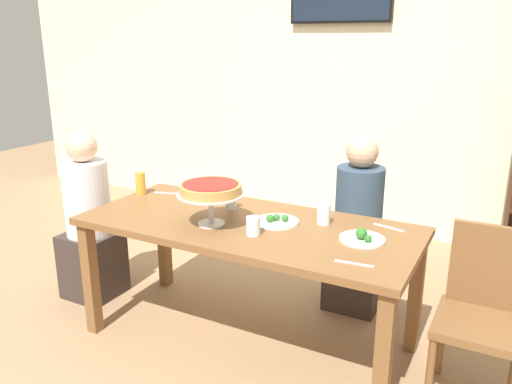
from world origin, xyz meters
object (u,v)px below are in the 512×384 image
Objects in this scene: diner_far_right at (357,236)px; salad_plate_far_diner at (362,238)px; salad_plate_near_diner at (277,221)px; beer_glass_amber_tall at (141,183)px; water_glass_clear_spare at (231,200)px; diner_head_west at (90,228)px; water_glass_clear_far at (253,226)px; cutlery_fork_far at (167,193)px; dining_table at (248,237)px; chair_head_east at (482,308)px; cutlery_fork_near at (354,264)px; cutlery_knife_near at (388,227)px; water_glass_clear_near at (324,214)px; deep_dish_pizza_stand at (211,191)px; cutlery_knife_far at (216,197)px.

diner_far_right is 4.96× the size of salad_plate_far_diner.
beer_glass_amber_tall is at bearing 175.76° from salad_plate_near_diner.
diner_head_west is at bearing -171.31° from water_glass_clear_spare.
water_glass_clear_far is 0.54× the size of cutlery_fork_far.
water_glass_clear_far is 0.44m from water_glass_clear_spare.
dining_table is at bearing -38.52° from water_glass_clear_spare.
water_glass_clear_far is (-0.31, -0.85, 0.30)m from diner_far_right.
chair_head_east reaches higher than cutlery_fork_near.
salad_plate_far_diner is at bearing 19.38° from water_glass_clear_far.
cutlery_fork_far is (-0.73, 0.24, 0.09)m from dining_table.
cutlery_knife_near is at bearing 20.73° from salad_plate_near_diner.
chair_head_east reaches higher than cutlery_fork_far.
diner_head_west is 4.69× the size of salad_plate_near_diner.
beer_glass_amber_tall is 0.67m from water_glass_clear_spare.
cutlery_fork_near is (0.05, -0.29, -0.01)m from salad_plate_far_diner.
beer_glass_amber_tall reaches higher than water_glass_clear_far.
cutlery_knife_near is (0.33, 0.11, -0.06)m from water_glass_clear_near.
salad_plate_far_diner reaches higher than cutlery_fork_near.
salad_plate_far_diner is 0.26m from cutlery_knife_near.
salad_plate_far_diner is at bearing 155.95° from cutlery_fork_far.
diner_head_west is 1.38m from water_glass_clear_far.
diner_far_right is at bearing 54.77° from deep_dish_pizza_stand.
dining_table is 0.90m from beer_glass_amber_tall.
water_glass_clear_spare reaches higher than water_glass_clear_far.
dining_table is at bearing -9.33° from beer_glass_amber_tall.
salad_plate_near_diner is 0.22m from water_glass_clear_far.
chair_head_east is at bearing -1.34° from beer_glass_amber_tall.
deep_dish_pizza_stand is at bearing -81.73° from water_glass_clear_spare.
water_glass_clear_near is (0.54, 0.30, -0.13)m from deep_dish_pizza_stand.
water_glass_clear_spare is 0.66× the size of cutlery_fork_far.
salad_plate_near_diner is at bearing -4.24° from beer_glass_amber_tall.
water_glass_clear_far is at bearing -19.92° from diner_far_right.
beer_glass_amber_tall is at bearing -178.58° from water_glass_clear_near.
cutlery_knife_far is (0.81, 0.31, 0.25)m from diner_head_west.
dining_table is at bearing 155.09° from cutlery_fork_near.
diner_far_right is 0.57m from cutlery_knife_near.
cutlery_fork_near is 1.00× the size of cutlery_knife_far.
water_glass_clear_spare is (-0.84, 0.12, 0.04)m from salad_plate_far_diner.
dining_table is 1.23m from diner_head_west.
water_glass_clear_spare is (-0.62, -0.54, 0.31)m from diner_far_right.
water_glass_clear_near is 0.80m from cutlery_knife_far.
cutlery_fork_near is (0.31, -0.43, -0.06)m from water_glass_clear_near.
cutlery_fork_near is at bearing 102.15° from cutlery_knife_near.
cutlery_fork_far is at bearing 171.72° from salad_plate_far_diner.
diner_head_west reaches higher than deep_dish_pizza_stand.
beer_glass_amber_tall is 0.18m from cutlery_fork_far.
deep_dish_pizza_stand reaches higher than chair_head_east.
cutlery_knife_near is at bearing 5.00° from beer_glass_amber_tall.
deep_dish_pizza_stand is at bearing 132.21° from cutlery_fork_far.
cutlery_fork_far is (-0.57, 0.36, -0.19)m from deep_dish_pizza_stand.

